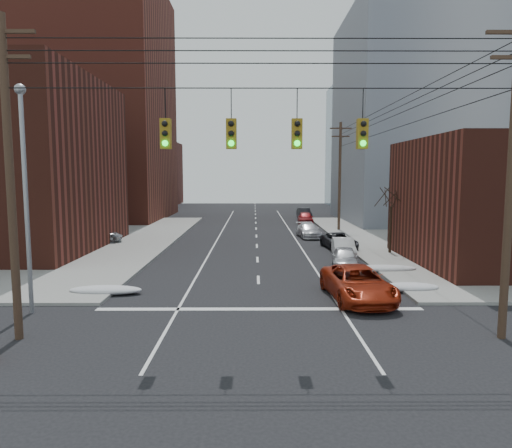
{
  "coord_description": "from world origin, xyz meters",
  "views": [
    {
      "loc": [
        -0.25,
        -12.53,
        5.73
      ],
      "look_at": [
        -0.12,
        12.79,
        3.0
      ],
      "focal_mm": 32.0,
      "sensor_mm": 36.0,
      "label": 1
    }
  ],
  "objects_px": {
    "parked_car_e": "(305,218)",
    "lot_car_b": "(95,235)",
    "parked_car_b": "(343,248)",
    "parked_car_d": "(309,230)",
    "lot_car_d": "(54,235)",
    "parked_car_a": "(345,258)",
    "lot_car_a": "(62,242)",
    "parked_car_c": "(339,241)",
    "red_pickup": "(358,283)",
    "lot_car_c": "(14,244)",
    "parked_car_f": "(304,213)"
  },
  "relations": [
    {
      "from": "parked_car_e",
      "to": "lot_car_b",
      "type": "xyz_separation_m",
      "value": [
        -19.23,
        -15.42,
        0.04
      ]
    },
    {
      "from": "parked_car_b",
      "to": "lot_car_b",
      "type": "relative_size",
      "value": 0.91
    },
    {
      "from": "parked_car_d",
      "to": "parked_car_e",
      "type": "bearing_deg",
      "value": 79.81
    },
    {
      "from": "parked_car_b",
      "to": "lot_car_d",
      "type": "bearing_deg",
      "value": 170.59
    },
    {
      "from": "parked_car_a",
      "to": "lot_car_a",
      "type": "relative_size",
      "value": 1.0
    },
    {
      "from": "parked_car_c",
      "to": "red_pickup",
      "type": "bearing_deg",
      "value": -104.32
    },
    {
      "from": "parked_car_d",
      "to": "parked_car_e",
      "type": "xyz_separation_m",
      "value": [
        0.99,
        11.33,
        0.09
      ]
    },
    {
      "from": "parked_car_a",
      "to": "lot_car_d",
      "type": "bearing_deg",
      "value": 164.3
    },
    {
      "from": "lot_car_a",
      "to": "lot_car_d",
      "type": "xyz_separation_m",
      "value": [
        -2.32,
        4.0,
        0.05
      ]
    },
    {
      "from": "parked_car_d",
      "to": "lot_car_c",
      "type": "xyz_separation_m",
      "value": [
        -21.79,
        -10.13,
        0.28
      ]
    },
    {
      "from": "parked_car_c",
      "to": "lot_car_a",
      "type": "height_order",
      "value": "lot_car_a"
    },
    {
      "from": "parked_car_f",
      "to": "lot_car_d",
      "type": "relative_size",
      "value": 1.06
    },
    {
      "from": "lot_car_a",
      "to": "lot_car_d",
      "type": "relative_size",
      "value": 0.96
    },
    {
      "from": "lot_car_b",
      "to": "lot_car_d",
      "type": "bearing_deg",
      "value": 73.19
    },
    {
      "from": "lot_car_a",
      "to": "parked_car_d",
      "type": "bearing_deg",
      "value": -68.45
    },
    {
      "from": "parked_car_f",
      "to": "parked_car_c",
      "type": "bearing_deg",
      "value": -93.18
    },
    {
      "from": "parked_car_b",
      "to": "parked_car_e",
      "type": "bearing_deg",
      "value": 95.86
    },
    {
      "from": "parked_car_e",
      "to": "lot_car_c",
      "type": "xyz_separation_m",
      "value": [
        -22.77,
        -21.46,
        0.2
      ]
    },
    {
      "from": "parked_car_c",
      "to": "parked_car_f",
      "type": "bearing_deg",
      "value": 82.99
    },
    {
      "from": "parked_car_c",
      "to": "parked_car_b",
      "type": "bearing_deg",
      "value": -103.03
    },
    {
      "from": "red_pickup",
      "to": "parked_car_d",
      "type": "distance_m",
      "value": 21.07
    },
    {
      "from": "red_pickup",
      "to": "parked_car_f",
      "type": "height_order",
      "value": "red_pickup"
    },
    {
      "from": "parked_car_b",
      "to": "parked_car_e",
      "type": "height_order",
      "value": "parked_car_e"
    },
    {
      "from": "parked_car_c",
      "to": "lot_car_d",
      "type": "distance_m",
      "value": 23.24
    },
    {
      "from": "red_pickup",
      "to": "parked_car_d",
      "type": "bearing_deg",
      "value": 85.12
    },
    {
      "from": "parked_car_a",
      "to": "lot_car_d",
      "type": "relative_size",
      "value": 0.97
    },
    {
      "from": "parked_car_c",
      "to": "lot_car_b",
      "type": "bearing_deg",
      "value": 166.02
    },
    {
      "from": "parked_car_e",
      "to": "parked_car_b",
      "type": "bearing_deg",
      "value": -86.69
    },
    {
      "from": "parked_car_d",
      "to": "parked_car_f",
      "type": "relative_size",
      "value": 1.06
    },
    {
      "from": "parked_car_c",
      "to": "parked_car_e",
      "type": "height_order",
      "value": "parked_car_e"
    },
    {
      "from": "parked_car_d",
      "to": "lot_car_b",
      "type": "xyz_separation_m",
      "value": [
        -18.24,
        -4.09,
        0.13
      ]
    },
    {
      "from": "parked_car_e",
      "to": "lot_car_a",
      "type": "relative_size",
      "value": 1.12
    },
    {
      "from": "lot_car_b",
      "to": "lot_car_c",
      "type": "bearing_deg",
      "value": 129.56
    },
    {
      "from": "parked_car_f",
      "to": "lot_car_b",
      "type": "xyz_separation_m",
      "value": [
        -19.84,
        -22.4,
        0.08
      ]
    },
    {
      "from": "parked_car_c",
      "to": "parked_car_d",
      "type": "height_order",
      "value": "parked_car_d"
    },
    {
      "from": "lot_car_d",
      "to": "parked_car_e",
      "type": "bearing_deg",
      "value": -55.45
    },
    {
      "from": "parked_car_d",
      "to": "lot_car_b",
      "type": "distance_m",
      "value": 18.69
    },
    {
      "from": "lot_car_a",
      "to": "lot_car_c",
      "type": "bearing_deg",
      "value": 123.91
    },
    {
      "from": "parked_car_f",
      "to": "lot_car_c",
      "type": "distance_m",
      "value": 36.82
    },
    {
      "from": "lot_car_a",
      "to": "lot_car_b",
      "type": "height_order",
      "value": "lot_car_a"
    },
    {
      "from": "parked_car_a",
      "to": "parked_car_d",
      "type": "bearing_deg",
      "value": 100.31
    },
    {
      "from": "parked_car_a",
      "to": "lot_car_b",
      "type": "distance_m",
      "value": 21.24
    },
    {
      "from": "parked_car_c",
      "to": "lot_car_a",
      "type": "bearing_deg",
      "value": 177.83
    },
    {
      "from": "parked_car_a",
      "to": "parked_car_d",
      "type": "height_order",
      "value": "parked_car_a"
    },
    {
      "from": "parked_car_b",
      "to": "parked_car_f",
      "type": "bearing_deg",
      "value": 94.47
    },
    {
      "from": "red_pickup",
      "to": "parked_car_e",
      "type": "bearing_deg",
      "value": 83.64
    },
    {
      "from": "parked_car_f",
      "to": "lot_car_a",
      "type": "relative_size",
      "value": 1.1
    },
    {
      "from": "red_pickup",
      "to": "lot_car_a",
      "type": "bearing_deg",
      "value": 141.83
    },
    {
      "from": "parked_car_a",
      "to": "lot_car_c",
      "type": "height_order",
      "value": "lot_car_c"
    },
    {
      "from": "parked_car_a",
      "to": "parked_car_b",
      "type": "xyz_separation_m",
      "value": [
        0.64,
        3.74,
        0.02
      ]
    }
  ]
}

